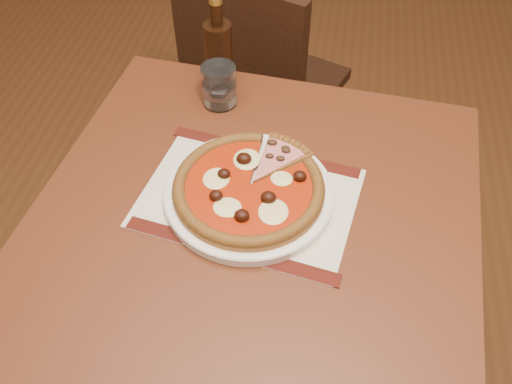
% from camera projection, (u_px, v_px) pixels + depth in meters
% --- Properties ---
extents(table, '(0.86, 0.86, 0.75)m').
position_uv_depth(table, '(254.00, 244.00, 1.06)').
color(table, '#5D2A16').
rests_on(table, ground).
extents(chair_far, '(0.52, 0.52, 0.85)m').
position_uv_depth(chair_far, '(257.00, 81.00, 1.67)').
color(chair_far, black).
rests_on(chair_far, ground).
extents(placemat, '(0.43, 0.33, 0.00)m').
position_uv_depth(placemat, '(249.00, 197.00, 1.01)').
color(placemat, silver).
rests_on(placemat, table).
extents(plate, '(0.31, 0.31, 0.02)m').
position_uv_depth(plate, '(249.00, 194.00, 1.00)').
color(plate, white).
rests_on(plate, placemat).
extents(pizza, '(0.28, 0.28, 0.04)m').
position_uv_depth(pizza, '(249.00, 187.00, 0.98)').
color(pizza, '#AA6F29').
rests_on(pizza, plate).
extents(ham_slice, '(0.10, 0.14, 0.02)m').
position_uv_depth(ham_slice, '(284.00, 161.00, 1.03)').
color(ham_slice, '#AA6F29').
rests_on(ham_slice, plate).
extents(water_glass, '(0.08, 0.08, 0.09)m').
position_uv_depth(water_glass, '(219.00, 86.00, 1.16)').
color(water_glass, white).
rests_on(water_glass, table).
extents(bottle, '(0.06, 0.06, 0.20)m').
position_uv_depth(bottle, '(219.00, 50.00, 1.18)').
color(bottle, black).
rests_on(bottle, table).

